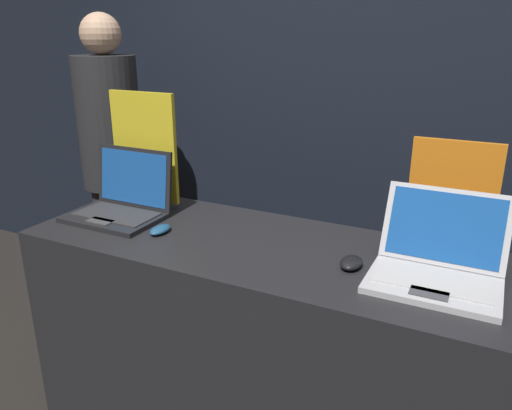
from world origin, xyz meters
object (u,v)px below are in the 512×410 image
object	(u,v)px
laptop_back	(438,262)
mouse_back	(351,263)
mouse_front	(160,230)
promo_stand_back	(451,201)
person_bystander	(114,173)
promo_stand_front	(145,152)
laptop_front	(122,202)

from	to	relation	value
laptop_back	mouse_back	xyz separation A→B (m)	(-0.26, -0.04, -0.04)
mouse_front	promo_stand_back	bearing A→B (deg)	17.16
person_bystander	promo_stand_front	bearing A→B (deg)	-33.99
laptop_front	person_bystander	xyz separation A→B (m)	(-0.51, 0.52, -0.07)
laptop_front	promo_stand_back	distance (m)	1.30
promo_stand_back	person_bystander	world-z (taller)	person_bystander
laptop_back	person_bystander	distance (m)	1.86
laptop_front	mouse_front	size ratio (longest dim) A/B	3.59
promo_stand_front	person_bystander	xyz separation A→B (m)	(-0.51, 0.34, -0.24)
promo_stand_front	laptop_back	xyz separation A→B (m)	(1.27, -0.18, -0.18)
promo_stand_front	mouse_back	distance (m)	1.06
mouse_front	promo_stand_back	distance (m)	1.08
promo_stand_back	mouse_back	bearing A→B (deg)	-133.76
mouse_back	promo_stand_back	distance (m)	0.42
promo_stand_front	promo_stand_back	xyz separation A→B (m)	(1.27, 0.05, -0.05)
laptop_front	promo_stand_front	world-z (taller)	promo_stand_front
laptop_front	laptop_back	distance (m)	1.27
person_bystander	promo_stand_back	bearing A→B (deg)	-9.20
laptop_back	mouse_back	bearing A→B (deg)	-171.13
laptop_front	mouse_back	size ratio (longest dim) A/B	3.60
mouse_front	person_bystander	distance (m)	0.98
laptop_front	person_bystander	bearing A→B (deg)	134.53
mouse_front	mouse_back	bearing A→B (deg)	2.92
laptop_back	person_bystander	bearing A→B (deg)	163.66
promo_stand_back	laptop_front	bearing A→B (deg)	-169.86
promo_stand_back	laptop_back	bearing A→B (deg)	-90.00
mouse_back	person_bystander	distance (m)	1.62
mouse_front	laptop_back	bearing A→B (deg)	4.47
laptop_back	promo_stand_back	bearing A→B (deg)	90.00
laptop_front	mouse_back	bearing A→B (deg)	-2.67
mouse_back	person_bystander	world-z (taller)	person_bystander
promo_stand_front	person_bystander	size ratio (longest dim) A/B	0.29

